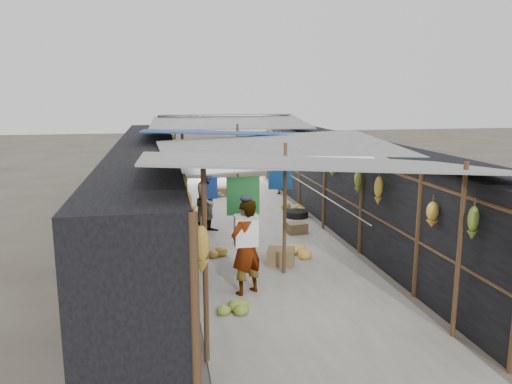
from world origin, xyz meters
TOP-DOWN VIEW (x-y plane):
  - ground at (0.00, 0.00)m, footprint 80.00×80.00m
  - aisle_slab at (0.00, 6.50)m, footprint 3.60×16.00m
  - stall_left at (-2.70, 6.50)m, footprint 1.40×15.00m
  - stall_right at (2.70, 6.50)m, footprint 1.40×15.00m
  - crate_near at (0.07, 3.56)m, footprint 0.67×0.60m
  - crate_mid at (1.00, 5.73)m, footprint 0.54×0.45m
  - crate_back at (-0.35, 10.79)m, footprint 0.52×0.44m
  - black_basin at (1.45, 7.36)m, footprint 0.67×0.67m
  - vendor_elderly at (-0.90, 2.15)m, footprint 0.75×0.67m
  - shopper_blue at (-1.15, 6.26)m, footprint 1.06×0.98m
  - vendor_seated at (1.70, 10.72)m, footprint 0.35×0.60m
  - market_canopy at (0.03, 6.84)m, footprint 5.62×15.20m
  - hanging_bananas at (-0.12, 5.85)m, footprint 3.95×14.23m
  - floor_bananas at (-0.46, 6.57)m, footprint 3.95×10.33m

SIDE VIEW (x-z plane):
  - ground at x=0.00m, z-range 0.00..0.00m
  - aisle_slab at x=0.00m, z-range 0.00..0.02m
  - black_basin at x=1.45m, z-range 0.00..0.20m
  - crate_mid at x=1.00m, z-range 0.00..0.29m
  - crate_back at x=-0.35m, z-range 0.00..0.31m
  - floor_bananas at x=-0.46m, z-range -0.01..0.34m
  - crate_near at x=0.07m, z-range 0.00..0.34m
  - vendor_seated at x=1.70m, z-range 0.00..0.93m
  - vendor_elderly at x=-0.90m, z-range 0.00..1.73m
  - shopper_blue at x=-1.15m, z-range 0.00..1.74m
  - stall_left at x=-2.70m, z-range 0.00..2.30m
  - stall_right at x=2.70m, z-range 0.00..2.30m
  - hanging_bananas at x=-0.12m, z-range 1.25..2.06m
  - market_canopy at x=0.03m, z-range 1.02..3.79m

